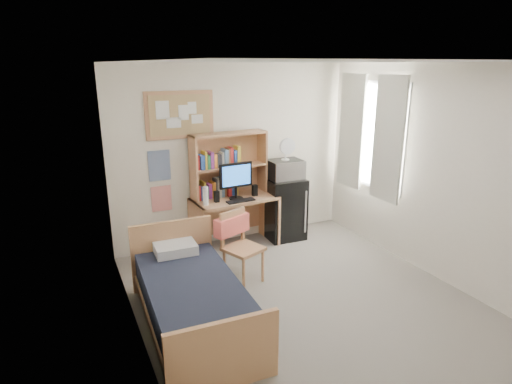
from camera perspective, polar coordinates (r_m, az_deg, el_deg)
name	(u,v)px	position (r m, az deg, el deg)	size (l,w,h in m)	color
floor	(306,303)	(5.01, 6.71, -14.51)	(3.60, 4.20, 0.02)	gray
ceiling	(315,62)	(4.29, 7.94, 16.84)	(3.60, 4.20, 0.02)	white
wall_back	(234,155)	(6.29, -3.01, 4.97)	(3.60, 0.04, 2.60)	white
wall_front	(494,281)	(3.05, 29.15, -10.35)	(3.60, 0.04, 2.60)	white
wall_left	(134,218)	(3.86, -15.97, -3.31)	(0.04, 4.20, 2.60)	white
wall_right	(437,174)	(5.63, 22.97, 2.23)	(0.04, 4.20, 2.60)	white
window_unit	(370,135)	(6.38, 15.01, 7.32)	(0.10, 1.40, 1.70)	white
curtain_left	(388,140)	(6.06, 17.21, 6.68)	(0.04, 0.55, 1.70)	silver
curtain_right	(351,132)	(6.67, 12.60, 7.87)	(0.04, 0.55, 1.70)	silver
bulletin_board	(180,115)	(5.93, -10.13, 10.08)	(0.94, 0.03, 0.64)	tan
poster_wave	(159,166)	(5.98, -12.78, 3.45)	(0.30, 0.01, 0.42)	#23468C
poster_japan	(161,199)	(6.10, -12.50, -0.85)	(0.28, 0.01, 0.36)	red
desk	(235,222)	(6.22, -2.86, -4.06)	(1.20, 0.60, 0.75)	tan
desk_chair	(243,248)	(5.20, -1.69, -7.50)	(0.45, 0.45, 0.90)	tan
mini_fridge	(284,208)	(6.55, 3.72, -2.13)	(0.55, 0.55, 0.94)	black
bed	(194,305)	(4.49, -8.30, -14.71)	(0.92, 1.84, 0.51)	black
hutch	(229,164)	(6.11, -3.60, 3.68)	(1.11, 0.28, 0.91)	tan
monitor	(236,181)	(5.97, -2.69, 1.48)	(0.49, 0.04, 0.52)	black
keyboard	(241,201)	(5.92, -2.05, -1.18)	(0.40, 0.13, 0.02)	black
speaker_left	(217,197)	(5.90, -5.27, -0.61)	(0.06, 0.06, 0.16)	black
speaker_right	(255,190)	(6.16, -0.17, 0.22)	(0.07, 0.07, 0.16)	black
water_bottle	(206,196)	(5.79, -6.75, -0.51)	(0.07, 0.07, 0.26)	silver
hoodie	(232,225)	(5.24, -3.27, -4.42)	(0.47, 0.14, 0.23)	#FF6D61
microwave	(285,169)	(6.36, 3.90, 3.02)	(0.49, 0.37, 0.28)	silver
desk_fan	(285,150)	(6.30, 3.95, 5.58)	(0.24, 0.24, 0.29)	silver
pillow	(175,249)	(4.99, -10.69, -7.42)	(0.46, 0.32, 0.11)	silver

